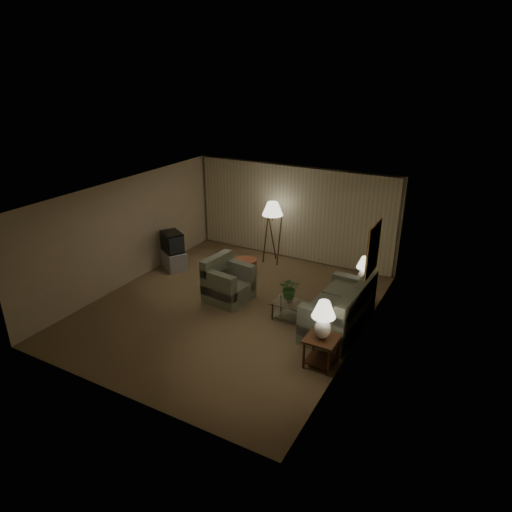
{
  "coord_description": "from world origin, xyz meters",
  "views": [
    {
      "loc": [
        5.01,
        -7.9,
        5.25
      ],
      "look_at": [
        0.36,
        0.6,
        1.15
      ],
      "focal_mm": 32.0,
      "sensor_mm": 36.0,
      "label": 1
    }
  ],
  "objects_px": {
    "armchair": "(229,284)",
    "floor_lamp": "(272,231)",
    "sofa": "(338,311)",
    "side_table_near": "(321,346)",
    "crt_tv": "(172,242)",
    "ottoman": "(246,266)",
    "table_lamp_far": "(364,268)",
    "table_lamp_near": "(323,317)",
    "coffee_table": "(295,309)",
    "vase": "(289,299)",
    "tv_cabinet": "(173,259)",
    "side_table_far": "(362,291)"
  },
  "relations": [
    {
      "from": "side_table_near",
      "to": "side_table_far",
      "type": "relative_size",
      "value": 1.0
    },
    {
      "from": "armchair",
      "to": "table_lamp_far",
      "type": "relative_size",
      "value": 1.86
    },
    {
      "from": "crt_tv",
      "to": "sofa",
      "type": "bearing_deg",
      "value": 20.7
    },
    {
      "from": "sofa",
      "to": "side_table_far",
      "type": "bearing_deg",
      "value": 176.25
    },
    {
      "from": "side_table_far",
      "to": "sofa",
      "type": "bearing_deg",
      "value": -96.84
    },
    {
      "from": "table_lamp_far",
      "to": "ottoman",
      "type": "relative_size",
      "value": 1.08
    },
    {
      "from": "table_lamp_near",
      "to": "table_lamp_far",
      "type": "height_order",
      "value": "table_lamp_near"
    },
    {
      "from": "ottoman",
      "to": "armchair",
      "type": "bearing_deg",
      "value": -75.39
    },
    {
      "from": "coffee_table",
      "to": "floor_lamp",
      "type": "distance_m",
      "value": 3.31
    },
    {
      "from": "side_table_far",
      "to": "table_lamp_far",
      "type": "relative_size",
      "value": 0.94
    },
    {
      "from": "sofa",
      "to": "side_table_near",
      "type": "distance_m",
      "value": 1.36
    },
    {
      "from": "crt_tv",
      "to": "vase",
      "type": "distance_m",
      "value": 4.09
    },
    {
      "from": "armchair",
      "to": "sofa",
      "type": "bearing_deg",
      "value": -84.28
    },
    {
      "from": "vase",
      "to": "armchair",
      "type": "bearing_deg",
      "value": 175.35
    },
    {
      "from": "armchair",
      "to": "tv_cabinet",
      "type": "distance_m",
      "value": 2.46
    },
    {
      "from": "sofa",
      "to": "crt_tv",
      "type": "height_order",
      "value": "crt_tv"
    },
    {
      "from": "table_lamp_near",
      "to": "vase",
      "type": "xyz_separation_m",
      "value": [
        -1.23,
        1.25,
        -0.55
      ]
    },
    {
      "from": "ottoman",
      "to": "vase",
      "type": "relative_size",
      "value": 3.82
    },
    {
      "from": "tv_cabinet",
      "to": "floor_lamp",
      "type": "distance_m",
      "value": 2.85
    },
    {
      "from": "ottoman",
      "to": "side_table_near",
      "type": "bearing_deg",
      "value": -41.32
    },
    {
      "from": "table_lamp_far",
      "to": "crt_tv",
      "type": "distance_m",
      "value": 5.22
    },
    {
      "from": "coffee_table",
      "to": "floor_lamp",
      "type": "xyz_separation_m",
      "value": [
        -1.91,
        2.63,
        0.65
      ]
    },
    {
      "from": "floor_lamp",
      "to": "table_lamp_far",
      "type": "bearing_deg",
      "value": -23.22
    },
    {
      "from": "vase",
      "to": "floor_lamp",
      "type": "bearing_deg",
      "value": 123.7
    },
    {
      "from": "floor_lamp",
      "to": "side_table_near",
      "type": "bearing_deg",
      "value": -52.41
    },
    {
      "from": "table_lamp_far",
      "to": "tv_cabinet",
      "type": "relative_size",
      "value": 0.66
    },
    {
      "from": "armchair",
      "to": "crt_tv",
      "type": "distance_m",
      "value": 2.48
    },
    {
      "from": "side_table_far",
      "to": "coffee_table",
      "type": "xyz_separation_m",
      "value": [
        -1.08,
        -1.35,
        -0.12
      ]
    },
    {
      "from": "floor_lamp",
      "to": "ottoman",
      "type": "xyz_separation_m",
      "value": [
        -0.29,
        -1.0,
        -0.73
      ]
    },
    {
      "from": "vase",
      "to": "coffee_table",
      "type": "bearing_deg",
      "value": 0.0
    },
    {
      "from": "crt_tv",
      "to": "floor_lamp",
      "type": "bearing_deg",
      "value": 67.44
    },
    {
      "from": "vase",
      "to": "crt_tv",
      "type": "bearing_deg",
      "value": 166.34
    },
    {
      "from": "side_table_far",
      "to": "ottoman",
      "type": "bearing_deg",
      "value": 175.11
    },
    {
      "from": "sofa",
      "to": "tv_cabinet",
      "type": "height_order",
      "value": "sofa"
    },
    {
      "from": "table_lamp_near",
      "to": "tv_cabinet",
      "type": "relative_size",
      "value": 0.78
    },
    {
      "from": "floor_lamp",
      "to": "ottoman",
      "type": "bearing_deg",
      "value": -106.01
    },
    {
      "from": "floor_lamp",
      "to": "vase",
      "type": "relative_size",
      "value": 11.41
    },
    {
      "from": "side_table_far",
      "to": "table_lamp_near",
      "type": "xyz_separation_m",
      "value": [
        0.0,
        -2.6,
        0.65
      ]
    },
    {
      "from": "armchair",
      "to": "floor_lamp",
      "type": "relative_size",
      "value": 0.67
    },
    {
      "from": "coffee_table",
      "to": "crt_tv",
      "type": "height_order",
      "value": "crt_tv"
    },
    {
      "from": "sofa",
      "to": "armchair",
      "type": "relative_size",
      "value": 1.73
    },
    {
      "from": "crt_tv",
      "to": "tv_cabinet",
      "type": "bearing_deg",
      "value": 0.0
    },
    {
      "from": "table_lamp_near",
      "to": "table_lamp_far",
      "type": "bearing_deg",
      "value": 90.0
    },
    {
      "from": "sofa",
      "to": "armchair",
      "type": "xyz_separation_m",
      "value": [
        -2.74,
        0.03,
        -0.02
      ]
    },
    {
      "from": "table_lamp_near",
      "to": "tv_cabinet",
      "type": "xyz_separation_m",
      "value": [
        -5.2,
        2.21,
        -0.8
      ]
    },
    {
      "from": "tv_cabinet",
      "to": "floor_lamp",
      "type": "relative_size",
      "value": 0.55
    },
    {
      "from": "side_table_near",
      "to": "tv_cabinet",
      "type": "xyz_separation_m",
      "value": [
        -5.2,
        2.21,
        -0.17
      ]
    },
    {
      "from": "coffee_table",
      "to": "tv_cabinet",
      "type": "distance_m",
      "value": 4.23
    },
    {
      "from": "floor_lamp",
      "to": "armchair",
      "type": "bearing_deg",
      "value": -87.66
    },
    {
      "from": "side_table_near",
      "to": "coffee_table",
      "type": "bearing_deg",
      "value": 130.91
    }
  ]
}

